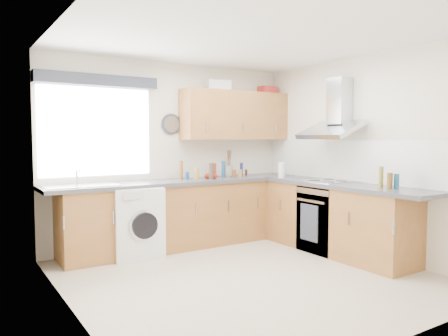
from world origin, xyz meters
TOP-DOWN VIEW (x-y plane):
  - ground_plane at (0.00, 0.00)m, footprint 3.60×3.60m
  - ceiling at (0.00, 0.00)m, footprint 3.60×3.60m
  - wall_back at (0.00, 1.80)m, footprint 3.60×0.02m
  - wall_front at (0.00, -1.80)m, footprint 3.60×0.02m
  - wall_left at (-1.80, 0.00)m, footprint 0.02×3.60m
  - wall_right at (1.80, 0.00)m, footprint 0.02×3.60m
  - window at (-1.05, 1.79)m, footprint 1.40×0.02m
  - window_blind at (-1.05, 1.70)m, footprint 1.50×0.18m
  - splashback at (1.79, 0.30)m, footprint 0.01×3.00m
  - base_cab_back at (-0.10, 1.51)m, footprint 3.00×0.58m
  - base_cab_corner at (1.50, 1.50)m, footprint 0.60×0.60m
  - base_cab_right at (1.51, 0.15)m, footprint 0.58×2.10m
  - worktop_back at (0.00, 1.50)m, footprint 3.60×0.62m
  - worktop_right at (1.50, 0.00)m, footprint 0.62×2.42m
  - sink at (-1.33, 1.50)m, footprint 0.84×0.46m
  - oven at (1.50, 0.30)m, footprint 0.56×0.58m
  - hob_plate at (1.50, 0.30)m, footprint 0.52×0.52m
  - extractor_hood at (1.60, 0.30)m, footprint 0.52×0.78m
  - upper_cabinets at (0.95, 1.62)m, footprint 1.70×0.35m
  - washing_machine at (-0.70, 1.40)m, footprint 0.67×0.65m
  - wall_clock at (-0.02, 1.76)m, footprint 0.29×0.04m
  - casserole at (0.68, 1.72)m, footprint 0.38×0.29m
  - storage_box at (1.60, 1.72)m, footprint 0.26×0.22m
  - utensil_pot at (0.89, 1.70)m, footprint 0.12×0.12m
  - kitchen_roll at (1.35, 1.05)m, footprint 0.12×0.12m
  - tomato_cluster at (0.45, 1.50)m, footprint 0.17×0.17m
  - jar_0 at (0.89, 1.42)m, footprint 0.06×0.06m
  - jar_1 at (1.10, 1.57)m, footprint 0.04×0.04m
  - jar_2 at (0.95, 1.47)m, footprint 0.04×0.04m
  - jar_3 at (0.05, 1.63)m, footprint 0.05×0.05m
  - jar_4 at (0.84, 1.50)m, footprint 0.07×0.07m
  - jar_5 at (0.37, 1.35)m, footprint 0.07×0.07m
  - jar_6 at (0.65, 1.49)m, footprint 0.05×0.05m
  - jar_7 at (0.07, 1.50)m, footprint 0.06×0.06m
  - jar_8 at (0.89, 1.67)m, footprint 0.04×0.04m
  - jar_9 at (0.22, 1.49)m, footprint 0.07×0.07m
  - jar_10 at (0.55, 1.58)m, footprint 0.06×0.06m
  - bottle_0 at (1.48, -0.53)m, footprint 0.05×0.05m
  - bottle_1 at (1.48, -0.64)m, footprint 0.06×0.06m
  - bottle_2 at (1.57, -0.67)m, footprint 0.06×0.06m

SIDE VIEW (x-z plane):
  - ground_plane at x=0.00m, z-range 0.00..0.00m
  - oven at x=1.50m, z-range 0.00..0.85m
  - base_cab_back at x=-0.10m, z-range 0.00..0.86m
  - base_cab_corner at x=1.50m, z-range 0.00..0.86m
  - base_cab_right at x=1.51m, z-range 0.00..0.86m
  - washing_machine at x=-0.70m, z-range 0.00..0.87m
  - worktop_back at x=0.00m, z-range 0.86..0.91m
  - worktop_right at x=1.50m, z-range 0.86..0.91m
  - hob_plate at x=1.50m, z-range 0.91..0.92m
  - tomato_cluster at x=0.45m, z-range 0.91..0.98m
  - sink at x=-1.33m, z-range 0.90..1.00m
  - jar_1 at x=1.10m, z-range 0.91..1.00m
  - jar_4 at x=0.84m, z-range 0.91..1.01m
  - jar_7 at x=0.07m, z-range 0.91..1.01m
  - jar_0 at x=0.89m, z-range 0.91..1.02m
  - jar_8 at x=0.89m, z-range 0.91..1.06m
  - utensil_pot at x=0.89m, z-range 0.91..1.07m
  - jar_9 at x=0.22m, z-range 0.91..1.07m
  - bottle_2 at x=1.57m, z-range 0.91..1.08m
  - bottle_1 at x=1.48m, z-range 0.91..1.09m
  - jar_2 at x=0.95m, z-range 0.91..1.11m
  - jar_10 at x=0.55m, z-range 0.91..1.11m
  - kitchen_roll at x=1.35m, z-range 0.91..1.13m
  - jar_5 at x=0.37m, z-range 0.91..1.13m
  - jar_6 at x=0.65m, z-range 0.91..1.15m
  - bottle_0 at x=1.48m, z-range 0.91..1.15m
  - jar_3 at x=0.05m, z-range 0.91..1.16m
  - splashback at x=1.79m, z-range 0.91..1.45m
  - wall_back at x=0.00m, z-range 0.00..2.50m
  - wall_front at x=0.00m, z-range 0.00..2.50m
  - wall_left at x=-1.80m, z-range 0.00..2.50m
  - wall_right at x=1.80m, z-range 0.00..2.50m
  - window at x=-1.05m, z-range 1.00..2.10m
  - wall_clock at x=-0.02m, z-range 1.52..1.80m
  - extractor_hood at x=1.60m, z-range 1.44..2.10m
  - upper_cabinets at x=0.95m, z-range 1.45..2.15m
  - window_blind at x=-1.05m, z-range 2.11..2.25m
  - storage_box at x=1.60m, z-range 2.15..2.27m
  - casserole at x=0.68m, z-range 2.15..2.30m
  - ceiling at x=0.00m, z-range 2.49..2.51m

